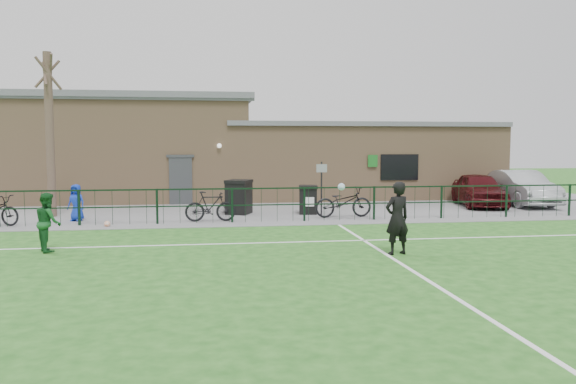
{
  "coord_description": "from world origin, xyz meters",
  "views": [
    {
      "loc": [
        -2.28,
        -11.06,
        2.72
      ],
      "look_at": [
        0.0,
        5.0,
        1.3
      ],
      "focal_mm": 35.0,
      "sensor_mm": 36.0,
      "label": 1
    }
  ],
  "objects": [
    {
      "name": "ground",
      "position": [
        0.0,
        0.0,
        0.0
      ],
      "size": [
        90.0,
        90.0,
        0.0
      ],
      "primitive_type": "plane",
      "color": "#205719",
      "rests_on": "ground"
    },
    {
      "name": "paving_strip",
      "position": [
        0.0,
        13.5,
        0.01
      ],
      "size": [
        34.0,
        13.0,
        0.02
      ],
      "primitive_type": "cube",
      "color": "slate",
      "rests_on": "ground"
    },
    {
      "name": "pitch_line_touch",
      "position": [
        0.0,
        7.8,
        0.0
      ],
      "size": [
        28.0,
        0.1,
        0.01
      ],
      "primitive_type": "cube",
      "color": "white",
      "rests_on": "ground"
    },
    {
      "name": "pitch_line_mid",
      "position": [
        0.0,
        4.0,
        0.0
      ],
      "size": [
        28.0,
        0.1,
        0.01
      ],
      "primitive_type": "cube",
      "color": "white",
      "rests_on": "ground"
    },
    {
      "name": "pitch_line_perp",
      "position": [
        2.0,
        0.0,
        0.0
      ],
      "size": [
        0.1,
        16.0,
        0.01
      ],
      "primitive_type": "cube",
      "color": "white",
      "rests_on": "ground"
    },
    {
      "name": "perimeter_fence",
      "position": [
        0.0,
        8.0,
        0.6
      ],
      "size": [
        28.0,
        0.1,
        1.2
      ],
      "primitive_type": "cube",
      "color": "black",
      "rests_on": "ground"
    },
    {
      "name": "bare_tree",
      "position": [
        -8.0,
        10.5,
        3.0
      ],
      "size": [
        0.3,
        0.3,
        6.0
      ],
      "primitive_type": "cylinder",
      "color": "#4C392E",
      "rests_on": "ground"
    },
    {
      "name": "wheelie_bin_left",
      "position": [
        -1.15,
        10.26,
        0.63
      ],
      "size": [
        1.09,
        1.15,
        1.21
      ],
      "primitive_type": "cube",
      "rotation": [
        0.0,
        0.0,
        -0.4
      ],
      "color": "black",
      "rests_on": "paving_strip"
    },
    {
      "name": "wheelie_bin_right",
      "position": [
        1.47,
        9.94,
        0.52
      ],
      "size": [
        0.77,
        0.84,
        1.0
      ],
      "primitive_type": "cube",
      "rotation": [
        0.0,
        0.0,
        -0.16
      ],
      "color": "black",
      "rests_on": "paving_strip"
    },
    {
      "name": "sign_post",
      "position": [
        1.91,
        9.51,
        1.02
      ],
      "size": [
        0.06,
        0.06,
        2.0
      ],
      "primitive_type": "cylinder",
      "rotation": [
        0.0,
        0.0,
        -0.06
      ],
      "color": "black",
      "rests_on": "paving_strip"
    },
    {
      "name": "car_maroon",
      "position": [
        9.19,
        11.49,
        0.73
      ],
      "size": [
        2.52,
        4.45,
        1.43
      ],
      "primitive_type": "imported",
      "rotation": [
        0.0,
        0.0,
        -0.21
      ],
      "color": "#3E0B0E",
      "rests_on": "paving_strip"
    },
    {
      "name": "car_silver",
      "position": [
        11.22,
        11.69,
        0.77
      ],
      "size": [
        1.89,
        4.67,
        1.51
      ],
      "primitive_type": "imported",
      "rotation": [
        0.0,
        0.0,
        -0.07
      ],
      "color": "#A5A8AD",
      "rests_on": "paving_strip"
    },
    {
      "name": "bicycle_d",
      "position": [
        -2.23,
        8.31,
        0.54
      ],
      "size": [
        1.74,
        0.49,
        1.04
      ],
      "primitive_type": "imported",
      "rotation": [
        0.0,
        0.0,
        1.57
      ],
      "color": "black",
      "rests_on": "paving_strip"
    },
    {
      "name": "bicycle_e",
      "position": [
        2.56,
        8.75,
        0.57
      ],
      "size": [
        2.16,
        0.89,
        1.11
      ],
      "primitive_type": "imported",
      "rotation": [
        0.0,
        0.0,
        1.64
      ],
      "color": "black",
      "rests_on": "paving_strip"
    },
    {
      "name": "spectator_child",
      "position": [
        -6.84,
        9.11,
        0.66
      ],
      "size": [
        0.73,
        0.6,
        1.28
      ],
      "primitive_type": "imported",
      "rotation": [
        0.0,
        0.0,
        -0.36
      ],
      "color": "#1331B3",
      "rests_on": "paving_strip"
    },
    {
      "name": "goalkeeper_kick",
      "position": [
        2.25,
        2.05,
        0.9
      ],
      "size": [
        1.05,
        3.82,
        1.79
      ],
      "color": "black",
      "rests_on": "ground"
    },
    {
      "name": "outfield_player",
      "position": [
        -6.29,
        3.59,
        0.74
      ],
      "size": [
        0.81,
        0.89,
        1.49
      ],
      "primitive_type": "imported",
      "rotation": [
        0.0,
        0.0,
        2.0
      ],
      "color": "#185423",
      "rests_on": "ground"
    },
    {
      "name": "ball_ground",
      "position": [
        -5.56,
        7.6,
        0.1
      ],
      "size": [
        0.2,
        0.2,
        0.2
      ],
      "primitive_type": "sphere",
      "color": "white",
      "rests_on": "ground"
    },
    {
      "name": "clubhouse",
      "position": [
        -0.88,
        16.5,
        2.22
      ],
      "size": [
        24.25,
        5.4,
        4.96
      ],
      "color": "tan",
      "rests_on": "ground"
    }
  ]
}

